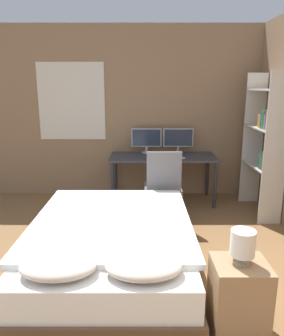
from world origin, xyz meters
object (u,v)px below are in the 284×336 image
bedside_lamp (241,243)px  monitor_left (145,139)px  keyboard (163,159)px  monitor_right (177,139)px  nightstand (237,298)px  office_chair (162,193)px  computer_mouse (182,158)px  bed (110,249)px  desk (162,161)px  bookshelf (265,138)px

bedside_lamp → monitor_left: 3.17m
monitor_left → keyboard: size_ratio=1.28×
monitor_right → nightstand: bearing=-87.8°
nightstand → office_chair: (-0.42, 2.09, 0.11)m
keyboard → computer_mouse: computer_mouse is taller
bed → monitor_left: size_ratio=4.35×
desk → computer_mouse: computer_mouse is taller
bed → desk: 2.19m
desk → computer_mouse: size_ratio=23.06×
bed → monitor_right: monitor_right is taller
monitor_right → keyboard: 0.59m
keyboard → desk: bearing=90.0°
bed → nightstand: bed is taller
desk → monitor_left: bearing=136.0°
bedside_lamp → bookshelf: (0.99, 2.32, 0.38)m
keyboard → bookshelf: (1.36, -0.29, 0.36)m
bed → computer_mouse: computer_mouse is taller
bedside_lamp → office_chair: bearing=101.3°
nightstand → bed: bearing=141.6°
monitor_right → office_chair: monitor_right is taller
nightstand → bookshelf: 2.65m
nightstand → keyboard: keyboard is taller
monitor_right → bookshelf: bearing=-35.2°
bed → nightstand: size_ratio=3.62×
keyboard → bed: bearing=-108.6°
keyboard → computer_mouse: size_ratio=5.32×
office_chair → bookshelf: (1.40, 0.23, 0.70)m
desk → bed: bearing=-106.5°
bedside_lamp → keyboard: bedside_lamp is taller
monitor_left → bookshelf: 1.80m
bed → computer_mouse: 2.09m
nightstand → computer_mouse: bearing=92.1°
bedside_lamp → monitor_right: monitor_right is taller
monitor_left → keyboard: monitor_left is taller
computer_mouse → nightstand: bearing=-87.9°
computer_mouse → bookshelf: 1.17m
monitor_left → office_chair: (0.21, -1.01, -0.56)m
desk → monitor_left: 0.47m
keyboard → office_chair: office_chair is taller
bed → desk: size_ratio=1.28×
bedside_lamp → desk: (-0.37, 2.85, -0.07)m
bed → monitor_left: bearing=81.1°
bedside_lamp → computer_mouse: 2.61m
desk → monitor_right: bearing=44.0°
bedside_lamp → keyboard: bearing=98.1°
nightstand → keyboard: 2.67m
bed → computer_mouse: bearing=64.0°
keyboard → bookshelf: 1.43m
bedside_lamp → monitor_left: monitor_left is taller
nightstand → computer_mouse: (-0.10, 2.61, 0.47)m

